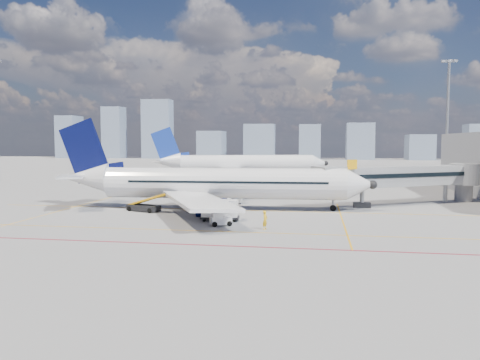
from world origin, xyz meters
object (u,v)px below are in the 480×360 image
object	(u,v)px
cargo_dolly	(220,209)
ramp_worker	(265,220)
second_aircraft	(240,164)
baggage_tug	(220,219)
belt_loader	(144,206)
main_aircraft	(211,184)

from	to	relation	value
cargo_dolly	ramp_worker	distance (m)	6.78
second_aircraft	baggage_tug	bearing A→B (deg)	-95.99
belt_loader	ramp_worker	xyz separation A→B (m)	(15.81, -9.35, 0.27)
baggage_tug	ramp_worker	size ratio (longest dim) A/B	1.31
belt_loader	cargo_dolly	bearing A→B (deg)	-5.54
ramp_worker	baggage_tug	bearing A→B (deg)	95.05
baggage_tug	belt_loader	distance (m)	13.73
main_aircraft	cargo_dolly	world-z (taller)	main_aircraft
cargo_dolly	belt_loader	distance (m)	11.70
main_aircraft	ramp_worker	xyz separation A→B (m)	(8.28, -12.64, -2.30)
second_aircraft	ramp_worker	world-z (taller)	second_aircraft
main_aircraft	second_aircraft	world-z (taller)	second_aircraft
main_aircraft	baggage_tug	world-z (taller)	main_aircraft
second_aircraft	main_aircraft	bearing A→B (deg)	-98.06
main_aircraft	baggage_tug	bearing A→B (deg)	-75.69
baggage_tug	belt_loader	bearing A→B (deg)	118.81
main_aircraft	baggage_tug	distance (m)	12.22
second_aircraft	baggage_tug	world-z (taller)	second_aircraft
baggage_tug	ramp_worker	world-z (taller)	ramp_worker
main_aircraft	cargo_dolly	distance (m)	9.17
main_aircraft	second_aircraft	distance (m)	55.06
cargo_dolly	main_aircraft	bearing A→B (deg)	104.12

